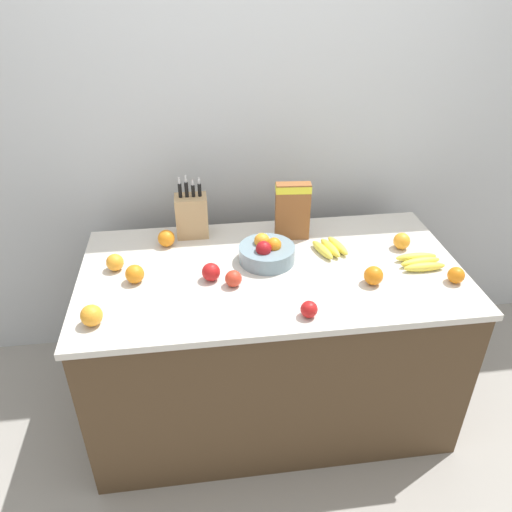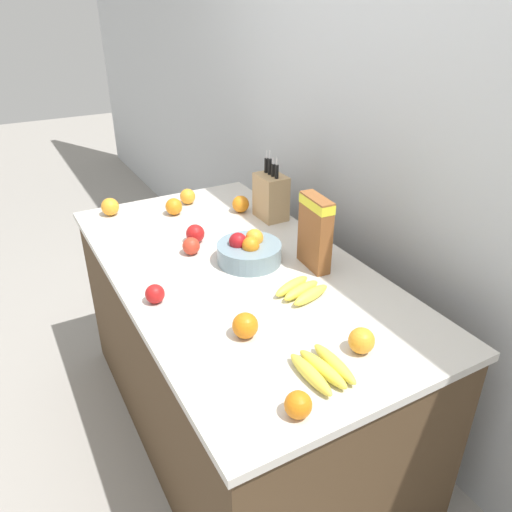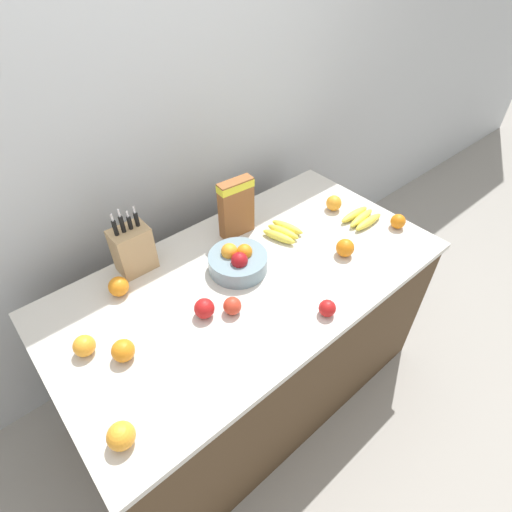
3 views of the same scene
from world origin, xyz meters
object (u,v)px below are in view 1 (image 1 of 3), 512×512
at_px(banana_bunch_right, 330,248).
at_px(orange_near_bowl, 135,274).
at_px(knife_block, 192,215).
at_px(orange_back_center, 166,238).
at_px(orange_mid_left, 115,262).
at_px(orange_by_cereal, 456,275).
at_px(orange_front_right, 92,315).
at_px(banana_bunch_left, 420,262).
at_px(fruit_bowl, 267,252).
at_px(apple_near_bananas, 211,272).
at_px(apple_leftmost, 309,309).
at_px(orange_mid_right, 373,276).
at_px(apple_rightmost, 233,279).
at_px(cereal_box, 293,209).
at_px(orange_front_left, 402,241).

distance_m(banana_bunch_right, orange_near_bowl, 0.92).
bearing_deg(knife_block, orange_back_center, -143.85).
distance_m(knife_block, orange_mid_left, 0.46).
xyz_separation_m(banana_bunch_right, orange_near_bowl, (-0.90, -0.14, 0.02)).
relative_size(orange_by_cereal, orange_front_right, 0.86).
bearing_deg(banana_bunch_left, orange_near_bowl, 178.22).
bearing_deg(fruit_bowl, apple_near_bananas, -155.40).
bearing_deg(apple_near_bananas, knife_block, 99.41).
relative_size(fruit_bowl, apple_leftmost, 3.77).
bearing_deg(banana_bunch_right, apple_near_bananas, -164.13).
bearing_deg(orange_mid_right, apple_leftmost, -150.45).
bearing_deg(apple_rightmost, banana_bunch_right, 24.55).
height_order(apple_leftmost, orange_back_center, orange_back_center).
bearing_deg(apple_near_bananas, orange_mid_right, -10.05).
distance_m(orange_by_cereal, orange_front_right, 1.52).
bearing_deg(orange_near_bowl, banana_bunch_left, -1.78).
xyz_separation_m(orange_mid_right, orange_by_cereal, (0.36, -0.04, -0.01)).
xyz_separation_m(fruit_bowl, orange_mid_left, (-0.69, 0.02, -0.01)).
relative_size(cereal_box, apple_near_bananas, 3.61).
height_order(knife_block, apple_near_bananas, knife_block).
bearing_deg(orange_front_right, apple_near_bananas, 27.45).
relative_size(orange_near_bowl, orange_front_right, 0.96).
bearing_deg(apple_near_bananas, orange_back_center, 121.55).
bearing_deg(knife_block, apple_leftmost, -58.96).
bearing_deg(orange_near_bowl, cereal_box, 21.67).
distance_m(cereal_box, orange_near_bowl, 0.81).
bearing_deg(orange_front_right, banana_bunch_right, 21.30).
bearing_deg(banana_bunch_right, fruit_bowl, -172.14).
xyz_separation_m(banana_bunch_left, apple_leftmost, (-0.59, -0.29, 0.01)).
bearing_deg(cereal_box, orange_mid_left, -162.65).
xyz_separation_m(apple_near_bananas, orange_by_cereal, (1.05, -0.16, -0.00)).
bearing_deg(knife_block, banana_bunch_left, -22.86).
height_order(orange_back_center, orange_mid_left, orange_back_center).
xyz_separation_m(orange_mid_right, orange_front_right, (-1.16, -0.12, 0.00)).
distance_m(apple_rightmost, orange_front_right, 0.59).
relative_size(apple_rightmost, orange_back_center, 0.88).
bearing_deg(orange_front_left, fruit_bowl, -177.60).
height_order(cereal_box, orange_front_right, cereal_box).
bearing_deg(apple_rightmost, orange_near_bowl, 168.66).
height_order(banana_bunch_left, orange_mid_right, orange_mid_right).
xyz_separation_m(orange_back_center, orange_by_cereal, (1.25, -0.48, -0.00)).
bearing_deg(orange_near_bowl, orange_mid_left, 130.93).
relative_size(apple_near_bananas, apple_rightmost, 1.11).
distance_m(knife_block, orange_front_left, 1.03).
height_order(knife_block, orange_front_right, knife_block).
height_order(banana_bunch_right, orange_front_left, orange_front_left).
height_order(orange_by_cereal, orange_front_left, orange_front_left).
xyz_separation_m(apple_rightmost, orange_front_right, (-0.56, -0.19, 0.01)).
bearing_deg(banana_bunch_left, apple_leftmost, -153.41).
relative_size(knife_block, orange_front_left, 4.01).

